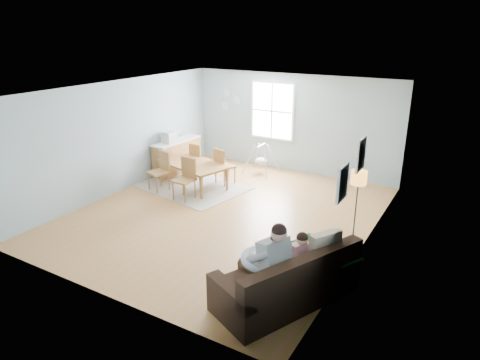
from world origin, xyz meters
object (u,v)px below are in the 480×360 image
Objects in this scene: chair_ne at (223,164)px; chair_se at (186,176)px; storage_cube at (307,283)px; monitor at (169,137)px; dining_table at (193,175)px; counter at (177,156)px; father at (267,260)px; baby_swing at (261,160)px; sofa at (289,283)px; chair_sw at (161,168)px; chair_nw at (198,158)px; floor_lamp at (358,184)px; toddler at (297,251)px.

chair_se is at bearing -100.30° from chair_ne.
storage_cube is 1.33× the size of monitor.
chair_se reaches higher than storage_cube.
dining_table is 1.36m from counter.
father reaches higher than storage_cube.
storage_cube is at bearing -18.74° from dining_table.
chair_se reaches higher than dining_table.
dining_table is 1.80× the size of chair_se.
father is 4.46m from chair_se.
baby_swing is (-2.86, 5.29, -0.39)m from father.
counter is at bearing 133.98° from chair_se.
sofa is at bearing -37.50° from counter.
baby_swing is at bearing 121.65° from sofa.
chair_sw is (-4.85, 2.41, 0.32)m from storage_cube.
counter is at bearing 174.54° from chair_nw.
sofa is 1.33× the size of dining_table.
monitor is (-1.10, 0.47, 0.75)m from dining_table.
floor_lamp is (0.55, 2.56, 0.44)m from father.
father is 0.79× the size of dining_table.
monitor is at bearing 172.51° from dining_table.
toddler is 0.93× the size of chair_nw.
sofa is 1.66× the size of floor_lamp.
father is 5.90m from chair_nw.
chair_sw is 1.27m from chair_nw.
baby_swing is (0.43, 1.30, -0.18)m from chair_ne.
chair_sw is at bearing 146.66° from father.
chair_nw is at bearing 17.25° from monitor.
storage_cube is at bearing -43.11° from chair_ne.
counter is at bearing 145.30° from storage_cube.
baby_swing is (-3.41, 2.73, -0.82)m from floor_lamp.
chair_se is at bearing 148.84° from toddler.
chair_ne is (0.23, 1.24, -0.02)m from chair_se.
toddler reaches higher than chair_nw.
counter is at bearing 144.14° from toddler.
father reaches higher than baby_swing.
chair_ne is (-3.56, 3.54, -0.20)m from toddler.
chair_nw reaches higher than sofa.
toddler is 1.05× the size of baby_swing.
dining_table is 0.82m from chair_se.
toddler reaches higher than chair_ne.
toddler is at bearing -57.09° from baby_swing.
chair_se is 1.27m from chair_ne.
toddler is at bearing 86.97° from sofa.
toddler is 2.41× the size of monitor.
dining_table is 0.81m from chair_ne.
sofa is 6.57m from counter.
storage_cube is 5.21m from dining_table.
chair_se is (0.33, -0.70, 0.26)m from dining_table.
storage_cube is at bearing -93.00° from floor_lamp.
baby_swing is at bearing 141.36° from floor_lamp.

